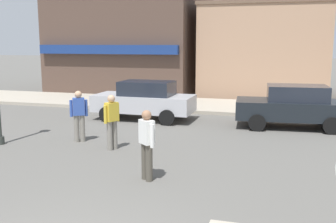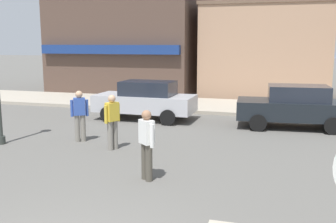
# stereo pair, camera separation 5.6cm
# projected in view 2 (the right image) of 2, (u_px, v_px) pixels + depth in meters

# --- Properties ---
(kerb_far) EXTENTS (80.00, 4.00, 0.15)m
(kerb_far) POSITION_uv_depth(u_px,v_px,m) (220.00, 106.00, 18.80)
(kerb_far) COLOR #A89E8C
(kerb_far) RESTS_ON ground
(parked_car_nearest) EXTENTS (4.02, 1.92, 1.56)m
(parked_car_nearest) POSITION_uv_depth(u_px,v_px,m) (146.00, 100.00, 15.81)
(parked_car_nearest) COLOR #B7B7BC
(parked_car_nearest) RESTS_ON ground
(parked_car_second) EXTENTS (4.12, 2.10, 1.56)m
(parked_car_second) POSITION_uv_depth(u_px,v_px,m) (294.00, 106.00, 14.24)
(parked_car_second) COLOR black
(parked_car_second) RESTS_ON ground
(pedestrian_crossing_near) EXTENTS (0.52, 0.37, 1.61)m
(pedestrian_crossing_near) POSITION_uv_depth(u_px,v_px,m) (80.00, 114.00, 12.25)
(pedestrian_crossing_near) COLOR gray
(pedestrian_crossing_near) RESTS_ON ground
(pedestrian_crossing_far) EXTENTS (0.36, 0.53, 1.61)m
(pedestrian_crossing_far) POSITION_uv_depth(u_px,v_px,m) (112.00, 120.00, 11.33)
(pedestrian_crossing_far) COLOR gray
(pedestrian_crossing_far) RESTS_ON ground
(pedestrian_kerb_side) EXTENTS (0.48, 0.42, 1.61)m
(pedestrian_kerb_side) POSITION_uv_depth(u_px,v_px,m) (147.00, 143.00, 8.78)
(pedestrian_kerb_side) COLOR #4C473D
(pedestrian_kerb_side) RESTS_ON ground
(building_corner_shop) EXTENTS (9.00, 9.88, 8.47)m
(building_corner_shop) POSITION_uv_depth(u_px,v_px,m) (138.00, 25.00, 26.24)
(building_corner_shop) COLOR brown
(building_corner_shop) RESTS_ON ground
(building_storefront_left_near) EXTENTS (7.07, 6.78, 5.28)m
(building_storefront_left_near) POSITION_uv_depth(u_px,v_px,m) (266.00, 50.00, 23.50)
(building_storefront_left_near) COLOR tan
(building_storefront_left_near) RESTS_ON ground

